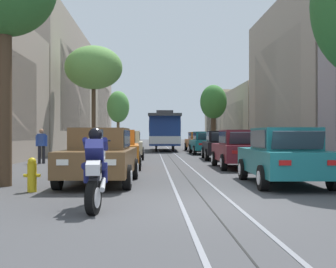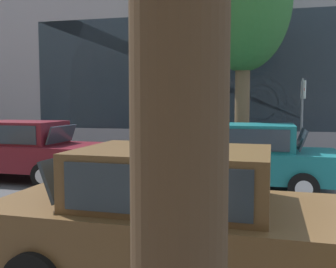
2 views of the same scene
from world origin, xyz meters
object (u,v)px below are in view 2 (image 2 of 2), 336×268
at_px(parked_car_teal_near_right, 243,157).
at_px(street_tree_kerb_right_near, 244,1).
at_px(street_sign_post, 302,117).
at_px(parked_car_brown_near_left, 183,219).
at_px(parked_car_maroon_second_right, 19,150).

height_order(parked_car_teal_near_right, street_tree_kerb_right_near, street_tree_kerb_right_near).
distance_m(parked_car_teal_near_right, street_tree_kerb_right_near, 4.91).
height_order(street_tree_kerb_right_near, street_sign_post, street_tree_kerb_right_near).
relative_size(parked_car_brown_near_left, street_sign_post, 1.62).
bearing_deg(parked_car_maroon_second_right, parked_car_teal_near_right, -89.90).
distance_m(parked_car_teal_near_right, street_sign_post, 2.34).
xyz_separation_m(parked_car_brown_near_left, street_tree_kerb_right_near, (7.61, -0.29, 4.23)).
bearing_deg(street_tree_kerb_right_near, parked_car_brown_near_left, 177.79).
xyz_separation_m(parked_car_teal_near_right, street_tree_kerb_right_near, (2.49, 0.15, 4.23)).
bearing_deg(parked_car_maroon_second_right, street_tree_kerb_right_near, -66.81).
relative_size(parked_car_brown_near_left, parked_car_maroon_second_right, 1.01).
distance_m(street_tree_kerb_right_near, street_sign_post, 3.81).
distance_m(parked_car_brown_near_left, parked_car_maroon_second_right, 7.53).
bearing_deg(parked_car_teal_near_right, street_tree_kerb_right_near, 3.43).
relative_size(parked_car_teal_near_right, street_sign_post, 1.61).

